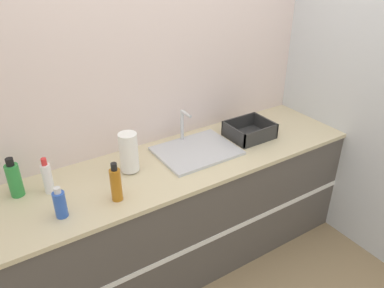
{
  "coord_description": "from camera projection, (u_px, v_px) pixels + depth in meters",
  "views": [
    {
      "loc": [
        -1.12,
        -1.53,
        2.19
      ],
      "look_at": [
        0.05,
        0.31,
        1.0
      ],
      "focal_mm": 35.0,
      "sensor_mm": 36.0,
      "label": 1
    }
  ],
  "objects": [
    {
      "name": "counter_cabinet",
      "position": [
        183.0,
        211.0,
        2.75
      ],
      "size": [
        2.55,
        0.7,
        0.88
      ],
      "color": "#514C47",
      "rests_on": "ground_plane"
    },
    {
      "name": "bottle_blue",
      "position": [
        60.0,
        204.0,
        1.98
      ],
      "size": [
        0.07,
        0.07,
        0.18
      ],
      "color": "#2D56B7",
      "rests_on": "counter_cabinet"
    },
    {
      "name": "wall_back",
      "position": [
        155.0,
        86.0,
        2.62
      ],
      "size": [
        4.93,
        0.06,
        2.6
      ],
      "color": "silver",
      "rests_on": "ground_plane"
    },
    {
      "name": "sink",
      "position": [
        196.0,
        150.0,
        2.63
      ],
      "size": [
        0.54,
        0.43,
        0.25
      ],
      "color": "silver",
      "rests_on": "counter_cabinet"
    },
    {
      "name": "bottle_amber",
      "position": [
        116.0,
        184.0,
        2.1
      ],
      "size": [
        0.06,
        0.06,
        0.24
      ],
      "color": "#B26B19",
      "rests_on": "counter_cabinet"
    },
    {
      "name": "bottle_green",
      "position": [
        14.0,
        179.0,
        2.14
      ],
      "size": [
        0.08,
        0.08,
        0.25
      ],
      "color": "#2D8C3D",
      "rests_on": "counter_cabinet"
    },
    {
      "name": "bottle_white_spray",
      "position": [
        47.0,
        178.0,
        2.17
      ],
      "size": [
        0.06,
        0.06,
        0.23
      ],
      "color": "white",
      "rests_on": "counter_cabinet"
    },
    {
      "name": "ground_plane",
      "position": [
        208.0,
        284.0,
        2.71
      ],
      "size": [
        12.0,
        12.0,
        0.0
      ],
      "primitive_type": "plane",
      "color": "#937A56"
    },
    {
      "name": "wall_right",
      "position": [
        322.0,
        69.0,
        2.95
      ],
      "size": [
        0.06,
        2.68,
        2.6
      ],
      "color": "silver",
      "rests_on": "ground_plane"
    },
    {
      "name": "dish_rack",
      "position": [
        249.0,
        132.0,
        2.82
      ],
      "size": [
        0.32,
        0.27,
        0.12
      ],
      "color": "#2D2D2D",
      "rests_on": "counter_cabinet"
    },
    {
      "name": "paper_towel_roll",
      "position": [
        129.0,
        153.0,
        2.35
      ],
      "size": [
        0.12,
        0.12,
        0.27
      ],
      "color": "#4C4C51",
      "rests_on": "counter_cabinet"
    }
  ]
}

